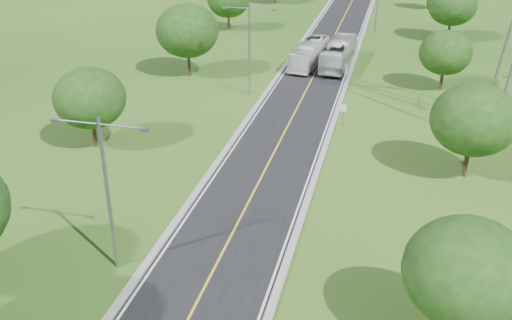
{
  "coord_description": "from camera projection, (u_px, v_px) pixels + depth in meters",
  "views": [
    {
      "loc": [
        9.46,
        -14.14,
        21.62
      ],
      "look_at": [
        0.27,
        22.81,
        3.0
      ],
      "focal_mm": 40.0,
      "sensor_mm": 36.0,
      "label": 1
    }
  ],
  "objects": [
    {
      "name": "tree_lc",
      "position": [
        187.0,
        31.0,
        68.27
      ],
      "size": [
        7.56,
        7.56,
        8.79
      ],
      "color": "black",
      "rests_on": "ground"
    },
    {
      "name": "tree_lb",
      "position": [
        90.0,
        98.0,
        49.72
      ],
      "size": [
        6.3,
        6.3,
        7.33
      ],
      "color": "black",
      "rests_on": "ground"
    },
    {
      "name": "tree_ra",
      "position": [
        468.0,
        272.0,
        27.52
      ],
      "size": [
        6.3,
        6.3,
        7.33
      ],
      "color": "black",
      "rests_on": "ground"
    },
    {
      "name": "curb_left",
      "position": [
        298.0,
        47.0,
        82.29
      ],
      "size": [
        0.5,
        150.0,
        0.22
      ],
      "primitive_type": "cube",
      "color": "gray",
      "rests_on": "ground"
    },
    {
      "name": "tree_rc",
      "position": [
        446.0,
        53.0,
        64.05
      ],
      "size": [
        5.88,
        5.88,
        6.84
      ],
      "color": "black",
      "rests_on": "ground"
    },
    {
      "name": "bus_inbound",
      "position": [
        310.0,
        54.0,
        73.79
      ],
      "size": [
        3.86,
        11.28,
        3.08
      ],
      "primitive_type": "imported",
      "rotation": [
        0.0,
        0.0,
        -0.12
      ],
      "color": "white",
      "rests_on": "road"
    },
    {
      "name": "speed_limit_sign",
      "position": [
        343.0,
        112.0,
        55.16
      ],
      "size": [
        0.55,
        0.09,
        2.4
      ],
      "color": "slate",
      "rests_on": "ground"
    },
    {
      "name": "streetlight_near_left",
      "position": [
        106.0,
        182.0,
        33.03
      ],
      "size": [
        5.9,
        0.25,
        10.0
      ],
      "color": "slate",
      "rests_on": "ground"
    },
    {
      "name": "curb_right",
      "position": [
        357.0,
        51.0,
        80.44
      ],
      "size": [
        0.5,
        150.0,
        0.22
      ],
      "primitive_type": "cube",
      "color": "gray",
      "rests_on": "ground"
    },
    {
      "name": "tree_rd",
      "position": [
        453.0,
        5.0,
        84.13
      ],
      "size": [
        7.14,
        7.14,
        8.3
      ],
      "color": "black",
      "rests_on": "ground"
    },
    {
      "name": "road",
      "position": [
        327.0,
        50.0,
        81.4
      ],
      "size": [
        8.0,
        150.0,
        0.06
      ],
      "primitive_type": "cube",
      "color": "black",
      "rests_on": "ground"
    },
    {
      "name": "ground",
      "position": [
        321.0,
        62.0,
        76.18
      ],
      "size": [
        260.0,
        260.0,
        0.0
      ],
      "primitive_type": "plane",
      "color": "#1B4A15",
      "rests_on": "ground"
    },
    {
      "name": "streetlight_mid_left",
      "position": [
        249.0,
        42.0,
        61.8
      ],
      "size": [
        5.9,
        0.25,
        10.0
      ],
      "color": "slate",
      "rests_on": "ground"
    },
    {
      "name": "tree_rb",
      "position": [
        474.0,
        120.0,
        44.38
      ],
      "size": [
        6.72,
        6.72,
        7.82
      ],
      "color": "black",
      "rests_on": "ground"
    },
    {
      "name": "bus_outbound",
      "position": [
        339.0,
        53.0,
        73.38
      ],
      "size": [
        3.65,
        12.32,
        3.39
      ],
      "primitive_type": "imported",
      "rotation": [
        0.0,
        0.0,
        3.07
      ],
      "color": "beige",
      "rests_on": "road"
    }
  ]
}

